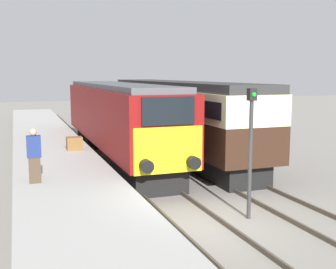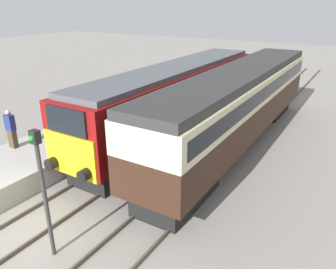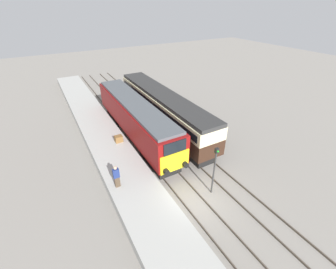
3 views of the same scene
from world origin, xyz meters
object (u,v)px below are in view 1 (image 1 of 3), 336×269
signal_post (251,143)px  locomotive (117,117)px  passenger_carriage (176,110)px  person_on_platform (34,156)px  luggage_crate (74,143)px

signal_post → locomotive: bearing=99.5°
locomotive → passenger_carriage: bearing=7.3°
person_on_platform → signal_post: size_ratio=0.45×
person_on_platform → luggage_crate: 5.99m
person_on_platform → locomotive: bearing=58.5°
locomotive → person_on_platform: locomotive is taller
person_on_platform → signal_post: signal_post is taller
luggage_crate → person_on_platform: bearing=-109.6°
locomotive → person_on_platform: (-4.35, -7.10, -0.43)m
locomotive → signal_post: size_ratio=4.00×
signal_post → luggage_crate: size_ratio=5.66×
locomotive → signal_post: signal_post is taller
locomotive → signal_post: (1.70, -10.20, 0.15)m
locomotive → person_on_platform: 8.34m
locomotive → luggage_crate: locomotive is taller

